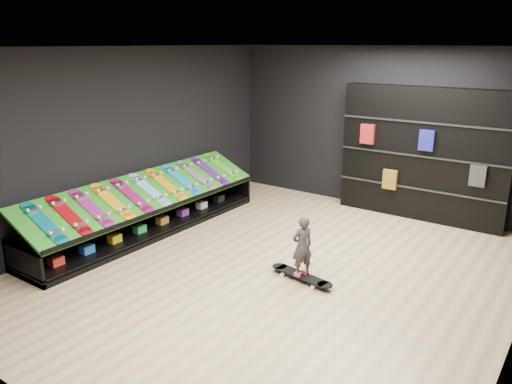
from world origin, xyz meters
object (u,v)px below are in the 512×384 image
Objects in this scene: display_rack at (149,217)px; back_shelving at (423,154)px; child at (302,258)px; floor_skateboard at (301,278)px.

back_shelving reaches higher than display_rack.
back_shelving is 3.55m from child.
back_shelving reaches higher than child.
child is at bearing 0.00° from floor_skateboard.
display_rack is 4.87m from back_shelving.
display_rack is at bearing -136.08° from back_shelving.
child is at bearing -1.89° from display_rack.
back_shelving is 3.63m from floor_skateboard.
child is (3.00, -0.10, 0.09)m from display_rack.
child reaches higher than display_rack.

